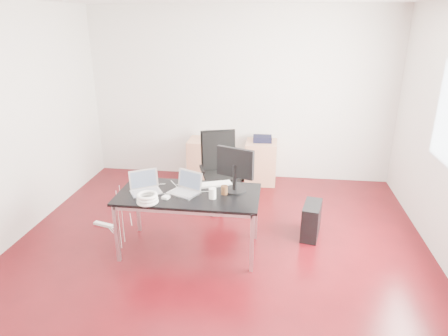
# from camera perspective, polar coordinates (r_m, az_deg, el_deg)

# --- Properties ---
(room_shell) EXTENTS (5.00, 5.00, 5.00)m
(room_shell) POSITION_cam_1_polar(r_m,az_deg,el_deg) (4.24, -0.51, 4.40)
(room_shell) COLOR #3E070B
(room_shell) RESTS_ON ground
(desk) EXTENTS (1.60, 0.80, 0.73)m
(desk) POSITION_cam_1_polar(r_m,az_deg,el_deg) (4.56, -5.05, -4.20)
(desk) COLOR black
(desk) RESTS_ON ground
(office_chair) EXTENTS (0.60, 0.62, 1.08)m
(office_chair) POSITION_cam_1_polar(r_m,az_deg,el_deg) (5.67, -0.57, 0.16)
(office_chair) COLOR black
(office_chair) RESTS_ON ground
(filing_cabinet_left) EXTENTS (0.50, 0.50, 0.70)m
(filing_cabinet_left) POSITION_cam_1_polar(r_m,az_deg,el_deg) (6.75, -2.85, 1.23)
(filing_cabinet_left) COLOR tan
(filing_cabinet_left) RESTS_ON ground
(filing_cabinet_right) EXTENTS (0.50, 0.50, 0.70)m
(filing_cabinet_right) POSITION_cam_1_polar(r_m,az_deg,el_deg) (6.64, 5.29, 0.85)
(filing_cabinet_right) COLOR tan
(filing_cabinet_right) RESTS_ON ground
(pc_tower) EXTENTS (0.28, 0.48, 0.44)m
(pc_tower) POSITION_cam_1_polar(r_m,az_deg,el_deg) (5.14, 12.36, -7.31)
(pc_tower) COLOR black
(pc_tower) RESTS_ON ground
(wastebasket) EXTENTS (0.29, 0.29, 0.28)m
(wastebasket) POSITION_cam_1_polar(r_m,az_deg,el_deg) (6.76, 1.89, -0.61)
(wastebasket) COLOR black
(wastebasket) RESTS_ON ground
(power_strip) EXTENTS (0.31, 0.14, 0.04)m
(power_strip) POSITION_cam_1_polar(r_m,az_deg,el_deg) (5.58, -16.78, -7.75)
(power_strip) COLOR white
(power_strip) RESTS_ON ground
(laptop_left) EXTENTS (0.41, 0.39, 0.23)m
(laptop_left) POSITION_cam_1_polar(r_m,az_deg,el_deg) (4.63, -11.23, -2.67)
(laptop_left) COLOR silver
(laptop_left) RESTS_ON desk
(laptop_right) EXTENTS (0.41, 0.37, 0.23)m
(laptop_right) POSITION_cam_1_polar(r_m,az_deg,el_deg) (4.54, -5.43, -2.82)
(laptop_right) COLOR silver
(laptop_right) RESTS_ON desk
(monitor) EXTENTS (0.44, 0.26, 0.51)m
(monitor) POSITION_cam_1_polar(r_m,az_deg,el_deg) (4.49, 1.60, 0.10)
(monitor) COLOR black
(monitor) RESTS_ON desk
(keyboard) EXTENTS (0.46, 0.29, 0.02)m
(keyboard) POSITION_cam_1_polar(r_m,az_deg,el_deg) (4.73, -1.59, -2.35)
(keyboard) COLOR white
(keyboard) RESTS_ON desk
(cup_white) EXTENTS (0.10, 0.10, 0.12)m
(cup_white) POSITION_cam_1_polar(r_m,az_deg,el_deg) (4.37, -1.66, -3.64)
(cup_white) COLOR white
(cup_white) RESTS_ON desk
(cup_brown) EXTENTS (0.09, 0.09, 0.10)m
(cup_brown) POSITION_cam_1_polar(r_m,az_deg,el_deg) (4.48, 0.05, -3.16)
(cup_brown) COLOR #54341C
(cup_brown) RESTS_ON desk
(cable_coil) EXTENTS (0.24, 0.24, 0.11)m
(cable_coil) POSITION_cam_1_polar(r_m,az_deg,el_deg) (4.35, -10.88, -4.29)
(cable_coil) COLOR white
(cable_coil) RESTS_ON desk
(power_adapter) EXTENTS (0.09, 0.09, 0.03)m
(power_adapter) POSITION_cam_1_polar(r_m,az_deg,el_deg) (4.43, -8.30, -4.17)
(power_adapter) COLOR white
(power_adapter) RESTS_ON desk
(speaker) EXTENTS (0.09, 0.08, 0.18)m
(speaker) POSITION_cam_1_polar(r_m,az_deg,el_deg) (6.56, -2.24, 4.71)
(speaker) COLOR #9E9E9E
(speaker) RESTS_ON filing_cabinet_left
(navy_garment) EXTENTS (0.31, 0.25, 0.09)m
(navy_garment) POSITION_cam_1_polar(r_m,az_deg,el_deg) (6.54, 5.51, 4.17)
(navy_garment) COLOR black
(navy_garment) RESTS_ON filing_cabinet_right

